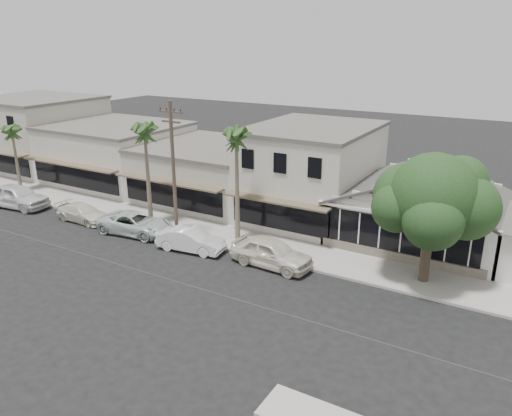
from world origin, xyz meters
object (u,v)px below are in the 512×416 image
Objects in this scene: utility_pole at (173,167)px; car_3 at (83,213)px; car_1 at (191,240)px; car_2 at (135,223)px; car_4 at (17,196)px; car_0 at (271,253)px; shade_tree at (432,199)px.

car_3 is at bearing -171.88° from utility_pole.
car_3 is at bearing 80.41° from car_1.
car_3 is (-10.00, 0.30, -0.09)m from car_1.
utility_pole reaches higher than car_2.
car_2 is at bearing -93.79° from car_4.
car_1 is 0.83× the size of car_2.
car_1 is at bearing -101.12° from car_2.
car_4 is at bearing 86.05° from car_2.
car_3 is at bearing 94.04° from car_0.
utility_pole is at bearing -173.79° from shade_tree.
car_2 is at bearing -171.68° from shade_tree.
car_2 reaches higher than car_3.
shade_tree is at bearing -84.88° from car_1.
car_3 is at bearing 84.89° from car_2.
car_1 is 10.00m from car_3.
utility_pole is 15.85m from shade_tree.
car_1 is 0.81× the size of car_4.
utility_pole is 8.65m from car_0.
shade_tree is at bearing -90.21° from car_4.
shade_tree is at bearing -82.78° from car_3.
shade_tree reaches higher than car_3.
utility_pole is 8.87m from car_3.
car_2 reaches higher than car_1.
shade_tree reaches higher than car_0.
shade_tree is (15.75, 1.71, -0.05)m from utility_pole.
car_3 is (-7.75, -1.11, -4.16)m from utility_pole.
car_0 is at bearing -94.49° from car_4.
car_3 is (-5.00, -0.11, -0.10)m from car_2.
shade_tree is (23.50, 2.82, 4.11)m from car_3.
utility_pole reaches higher than car_1.
car_2 is 1.22× the size of car_3.
shade_tree is (13.50, 3.12, 4.02)m from car_1.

